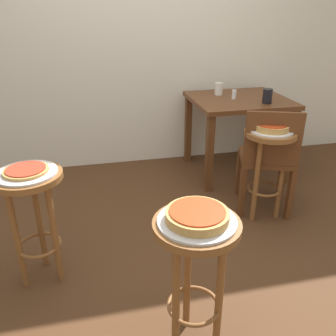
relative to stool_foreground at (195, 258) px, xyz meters
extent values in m
plane|color=#4C2D19|center=(0.13, 0.69, -0.51)|extent=(6.00, 6.00, 0.00)
cube|color=silver|center=(0.13, 2.34, 0.99)|extent=(6.00, 0.10, 3.00)
cylinder|color=brown|center=(0.00, 0.00, 0.17)|extent=(0.38, 0.38, 0.03)
cylinder|color=brown|center=(0.00, 0.12, -0.18)|extent=(0.04, 0.04, 0.66)
cylinder|color=brown|center=(-0.10, -0.06, -0.18)|extent=(0.04, 0.04, 0.66)
cylinder|color=brown|center=(0.10, -0.06, -0.18)|extent=(0.04, 0.04, 0.66)
torus|color=brown|center=(0.00, 0.00, -0.28)|extent=(0.25, 0.25, 0.02)
cylinder|color=silver|center=(0.00, 0.00, 0.19)|extent=(0.34, 0.34, 0.01)
cylinder|color=tan|center=(0.00, 0.00, 0.22)|extent=(0.27, 0.27, 0.04)
cylinder|color=red|center=(0.00, 0.00, 0.24)|extent=(0.24, 0.24, 0.01)
cylinder|color=brown|center=(-0.76, 0.65, 0.17)|extent=(0.38, 0.38, 0.03)
cylinder|color=brown|center=(-0.76, 0.77, -0.18)|extent=(0.04, 0.04, 0.66)
cylinder|color=brown|center=(-0.86, 0.59, -0.18)|extent=(0.04, 0.04, 0.66)
cylinder|color=brown|center=(-0.66, 0.59, -0.18)|extent=(0.04, 0.04, 0.66)
torus|color=brown|center=(-0.76, 0.65, -0.28)|extent=(0.25, 0.25, 0.02)
cylinder|color=silver|center=(-0.76, 0.65, 0.19)|extent=(0.33, 0.33, 0.01)
cylinder|color=tan|center=(-0.76, 0.65, 0.20)|extent=(0.24, 0.24, 0.01)
cylinder|color=#B23823|center=(-0.76, 0.65, 0.21)|extent=(0.21, 0.21, 0.01)
cylinder|color=brown|center=(0.86, 1.01, 0.17)|extent=(0.38, 0.38, 0.03)
cylinder|color=brown|center=(0.86, 1.13, -0.18)|extent=(0.04, 0.04, 0.66)
cylinder|color=brown|center=(0.76, 0.95, -0.18)|extent=(0.04, 0.04, 0.66)
cylinder|color=brown|center=(0.96, 0.95, -0.18)|extent=(0.04, 0.04, 0.66)
torus|color=brown|center=(0.86, 1.01, -0.28)|extent=(0.25, 0.25, 0.02)
cylinder|color=silver|center=(0.86, 1.01, 0.19)|extent=(0.31, 0.31, 0.01)
cylinder|color=tan|center=(0.86, 1.01, 0.22)|extent=(0.25, 0.25, 0.04)
cylinder|color=red|center=(0.86, 1.01, 0.24)|extent=(0.22, 0.22, 0.01)
cube|color=#5B3319|center=(0.96, 1.83, 0.20)|extent=(0.87, 0.78, 0.04)
cube|color=#5B3319|center=(0.58, 1.49, -0.17)|extent=(0.06, 0.06, 0.70)
cube|color=#5B3319|center=(1.35, 1.49, -0.17)|extent=(0.06, 0.06, 0.70)
cube|color=#5B3319|center=(0.58, 2.17, -0.17)|extent=(0.06, 0.06, 0.70)
cube|color=#5B3319|center=(1.35, 2.17, -0.17)|extent=(0.06, 0.06, 0.70)
cylinder|color=black|center=(1.12, 1.60, 0.29)|extent=(0.08, 0.08, 0.12)
cylinder|color=silver|center=(0.82, 2.00, 0.28)|extent=(0.08, 0.08, 0.11)
cylinder|color=white|center=(0.90, 1.81, 0.26)|extent=(0.04, 0.04, 0.08)
cube|color=#5B3319|center=(0.92, 1.14, -0.08)|extent=(0.51, 0.51, 0.04)
cube|color=#5B3319|center=(0.86, 0.97, 0.14)|extent=(0.39, 0.16, 0.40)
cube|color=#5B3319|center=(1.15, 1.25, -0.31)|extent=(0.04, 0.04, 0.42)
cube|color=#5B3319|center=(0.81, 1.37, -0.31)|extent=(0.04, 0.04, 0.42)
cube|color=#5B3319|center=(1.03, 0.91, -0.31)|extent=(0.04, 0.04, 0.42)
cube|color=#5B3319|center=(0.69, 1.03, -0.31)|extent=(0.04, 0.04, 0.42)
camera|label=1|loc=(-0.39, -1.20, 1.02)|focal=38.24mm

